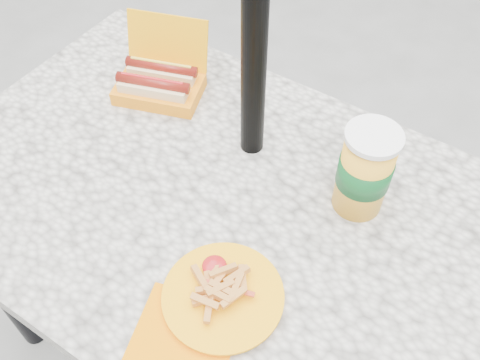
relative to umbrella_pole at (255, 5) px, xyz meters
The scene contains 6 objects.
ground 1.11m from the umbrella_pole, 90.00° to the right, with size 60.00×60.00×0.00m, color slate.
picnic_table 0.49m from the umbrella_pole, 90.00° to the right, with size 1.20×0.80×0.75m.
umbrella_pole is the anchor object (origin of this frame).
hotdog_box 0.42m from the umbrella_pole, behind, with size 0.24×0.22×0.16m.
fries_plate 0.51m from the umbrella_pole, 66.24° to the right, with size 0.23×0.31×0.04m.
soda_cup 0.36m from the umbrella_pole, ahead, with size 0.10×0.10×0.20m.
Camera 1 is at (0.42, -0.53, 1.61)m, focal length 40.00 mm.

